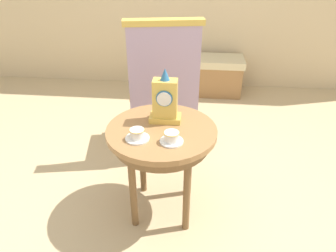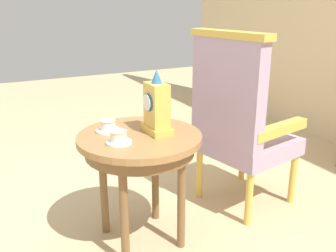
% 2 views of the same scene
% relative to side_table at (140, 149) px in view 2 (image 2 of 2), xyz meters
% --- Properties ---
extents(ground_plane, '(10.00, 10.00, 0.00)m').
position_rel_side_table_xyz_m(ground_plane, '(-0.00, 0.05, -0.55)').
color(ground_plane, tan).
extents(side_table, '(0.66, 0.66, 0.63)m').
position_rel_side_table_xyz_m(side_table, '(0.00, 0.00, 0.00)').
color(side_table, '#9E7042').
rests_on(side_table, ground).
extents(teacup_left, '(0.14, 0.14, 0.06)m').
position_rel_side_table_xyz_m(teacup_left, '(-0.12, -0.13, 0.11)').
color(teacup_left, white).
rests_on(teacup_left, side_table).
extents(teacup_right, '(0.13, 0.13, 0.06)m').
position_rel_side_table_xyz_m(teacup_right, '(0.07, -0.14, 0.11)').
color(teacup_right, white).
rests_on(teacup_right, side_table).
extents(mantel_clock, '(0.19, 0.11, 0.34)m').
position_rel_side_table_xyz_m(mantel_clock, '(0.01, 0.10, 0.22)').
color(mantel_clock, gold).
rests_on(mantel_clock, side_table).
extents(armchair, '(0.63, 0.62, 1.14)m').
position_rel_side_table_xyz_m(armchair, '(-0.08, 0.70, 0.04)').
color(armchair, '#B299B7').
rests_on(armchair, ground).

